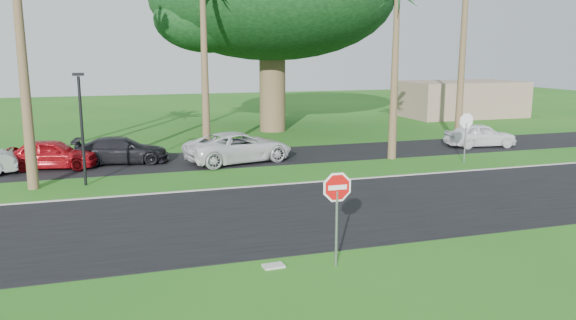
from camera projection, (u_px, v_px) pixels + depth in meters
The scene contains 14 objects.
ground at pixel (283, 233), 17.20m from camera, with size 120.00×120.00×0.00m, color #1E5A16.
road at pixel (266, 215), 19.07m from camera, with size 120.00×8.00×0.02m, color black.
parking_strip at pixel (212, 160), 28.90m from camera, with size 120.00×5.00×0.02m, color black.
curb at pixel (240, 187), 22.86m from camera, with size 120.00×0.12×0.06m, color gray.
stop_sign_near at pixel (337, 200), 14.20m from camera, with size 1.05×0.07×2.62m.
stop_sign_far at pixel (466, 127), 27.92m from camera, with size 1.05×0.07×2.62m.
canopy_tree at pixel (272, 0), 37.88m from camera, with size 16.50×16.50×13.12m.
streetlight_right at pixel (81, 122), 22.87m from camera, with size 0.45×0.25×4.64m.
building_far at pixel (460, 99), 48.38m from camera, with size 10.00×6.00×3.00m, color gray.
car_red at pixel (52, 154), 26.48m from camera, with size 1.67×4.16×1.42m, color #A30D14.
car_dark at pixel (122, 151), 27.78m from camera, with size 1.84×4.52×1.31m, color black.
car_minivan at pixel (239, 147), 28.11m from camera, with size 2.52×5.46×1.52m, color silver.
car_pickup at pixel (480, 135), 32.66m from camera, with size 1.64×4.07×1.39m, color white.
utility_slab at pixel (274, 266), 14.46m from camera, with size 0.55×0.35×0.06m, color #A8A8A0.
Camera 1 is at (-4.85, -15.74, 5.45)m, focal length 35.00 mm.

